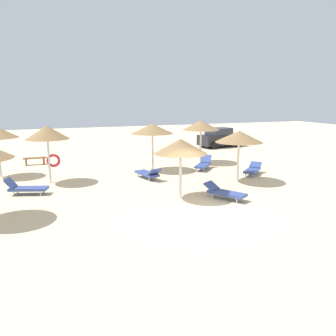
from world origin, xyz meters
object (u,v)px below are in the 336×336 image
Objects in this scene: lounger_5 at (203,164)px; parasol_0 at (47,133)px; lounger_0 at (26,188)px; parasol_5 at (201,125)px; lounger_3 at (148,173)px; lounger_2 at (253,169)px; bench_0 at (35,159)px; parasol_3 at (152,129)px; parked_car at (220,138)px; parasol_4 at (181,146)px; parasol_2 at (239,137)px; lounger_4 at (224,192)px.

parasol_0 is at bearing -178.66° from lounger_5.
lounger_5 is at bearing 12.21° from lounger_0.
lounger_3 is (-4.78, -3.26, -2.24)m from parasol_5.
lounger_2 is 6.10m from lounger_3.
bench_0 is (-10.53, 3.38, -2.21)m from parasol_5.
parasol_3 is 3.86m from lounger_5.
bench_0 is at bearing 145.60° from parasol_3.
bench_0 is 15.90m from parked_car.
lounger_3 is 8.78m from bench_0.
parasol_4 is at bearing -125.22° from parked_car.
parasol_5 reaches higher than parasol_2.
parasol_2 is 1.02× the size of parasol_4.
lounger_4 is (-2.82, -8.10, -2.25)m from parasol_5.
parasol_2 is at bearing -28.41° from lounger_3.
lounger_2 is 3.11m from lounger_5.
lounger_3 is (-0.95, -2.05, -2.23)m from parasol_3.
lounger_0 reaches higher than lounger_2.
lounger_2 is (1.22, -4.38, -2.25)m from parasol_5.
lounger_0 is at bearing -167.79° from lounger_5.
parasol_4 is 1.35× the size of lounger_4.
lounger_0 is 1.30× the size of bench_0.
parasol_3 is at bearing 82.89° from parasol_4.
parasol_2 reaches higher than lounger_5.
lounger_4 is (7.02, -5.90, -2.29)m from parasol_0.
lounger_3 is (-6.00, 1.12, 0.01)m from lounger_2.
parasol_2 is at bearing -41.79° from bench_0.
lounger_3 is (-0.19, 4.06, -2.01)m from parasol_4.
lounger_5 is 10.23m from parked_car.
lounger_0 reaches higher than lounger_4.
parasol_5 reaches higher than parasol_4.
parked_car is at bearing 33.35° from lounger_0.
parasol_4 is 6.85m from lounger_5.
lounger_4 is (1.77, -0.79, -2.01)m from parasol_4.
lounger_5 is at bearing 17.49° from lounger_3.
parked_car reaches higher than lounger_4.
parasol_0 is at bearing 135.77° from parasol_4.
parasol_4 is 16.83m from parked_car.
parasol_0 is 1.62× the size of lounger_2.
parked_car is at bearing 64.79° from parasol_2.
parasol_2 is 4.42m from parasol_4.
parasol_2 is 13.28m from parked_car.
parasol_4 is 1.47× the size of lounger_5.
parked_car is at bearing 40.44° from parasol_3.
parasol_2 is 0.94× the size of parasol_5.
parasol_0 reaches higher than parked_car.
lounger_3 is at bearing 92.72° from parasol_4.
parasol_3 is at bearing 127.14° from parasol_2.
parasol_0 reaches higher than parasol_3.
parked_car reaches higher than lounger_0.
parasol_3 is at bearing 9.41° from parasol_0.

